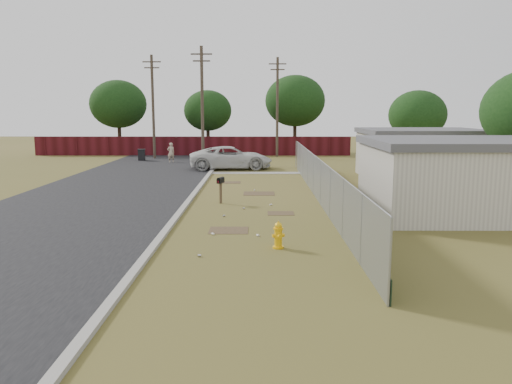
{
  "coord_description": "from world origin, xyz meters",
  "views": [
    {
      "loc": [
        0.26,
        -22.38,
        4.25
      ],
      "look_at": [
        0.17,
        -3.19,
        1.1
      ],
      "focal_mm": 35.0,
      "sensor_mm": 36.0,
      "label": 1
    }
  ],
  "objects_px": {
    "fire_hydrant": "(278,236)",
    "trash_bin": "(142,155)",
    "pickup_truck": "(231,158)",
    "pedestrian": "(171,153)",
    "mailbox": "(221,183)"
  },
  "relations": [
    {
      "from": "mailbox",
      "to": "pedestrian",
      "type": "distance_m",
      "value": 19.1
    },
    {
      "from": "pickup_truck",
      "to": "trash_bin",
      "type": "relative_size",
      "value": 6.11
    },
    {
      "from": "pedestrian",
      "to": "trash_bin",
      "type": "bearing_deg",
      "value": -52.85
    },
    {
      "from": "fire_hydrant",
      "to": "mailbox",
      "type": "xyz_separation_m",
      "value": [
        -2.36,
        7.59,
        0.57
      ]
    },
    {
      "from": "pedestrian",
      "to": "mailbox",
      "type": "bearing_deg",
      "value": 82.53
    },
    {
      "from": "mailbox",
      "to": "pickup_truck",
      "type": "bearing_deg",
      "value": 91.13
    },
    {
      "from": "mailbox",
      "to": "pickup_truck",
      "type": "relative_size",
      "value": 0.2
    },
    {
      "from": "pickup_truck",
      "to": "pedestrian",
      "type": "bearing_deg",
      "value": 41.68
    },
    {
      "from": "fire_hydrant",
      "to": "mailbox",
      "type": "bearing_deg",
      "value": 107.26
    },
    {
      "from": "mailbox",
      "to": "trash_bin",
      "type": "distance_m",
      "value": 21.49
    },
    {
      "from": "fire_hydrant",
      "to": "trash_bin",
      "type": "xyz_separation_m",
      "value": [
        -10.61,
        27.42,
        0.1
      ]
    },
    {
      "from": "mailbox",
      "to": "pickup_truck",
      "type": "xyz_separation_m",
      "value": [
        -0.27,
        13.63,
        -0.14
      ]
    },
    {
      "from": "pedestrian",
      "to": "trash_bin",
      "type": "distance_m",
      "value": 3.2
    },
    {
      "from": "fire_hydrant",
      "to": "trash_bin",
      "type": "relative_size",
      "value": 0.88
    },
    {
      "from": "trash_bin",
      "to": "pedestrian",
      "type": "bearing_deg",
      "value": -28.77
    }
  ]
}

